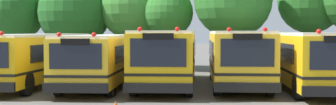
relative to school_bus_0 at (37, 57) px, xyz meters
name	(u,v)px	position (x,y,z in m)	size (l,w,h in m)	color
ground_plane	(169,86)	(6.50, 0.04, -1.38)	(160.00, 160.00, 0.00)	#595651
school_bus_0	(37,57)	(0.00, 0.00, 0.00)	(2.59, 10.84, 2.61)	yellow
school_bus_1	(104,57)	(3.36, -0.10, -0.02)	(2.73, 10.66, 2.57)	yellow
school_bus_2	(168,56)	(6.41, 0.03, 0.08)	(2.81, 10.41, 2.77)	yellow
school_bus_3	(237,56)	(9.70, 0.00, 0.07)	(2.64, 9.40, 2.75)	yellow
school_bus_4	(306,57)	(12.82, -0.19, 0.04)	(2.74, 10.78, 2.68)	yellow
tree_0	(18,11)	(-5.65, 10.83, 2.78)	(4.39, 4.39, 6.33)	#4C3823
tree_1	(74,10)	(-1.33, 10.49, 2.76)	(5.18, 5.18, 6.58)	#4C3823
tree_2	(135,6)	(3.06, 10.63, 3.09)	(5.03, 5.03, 6.98)	#4C3823
tree_3	(170,12)	(5.74, 8.84, 2.55)	(3.28, 3.28, 5.50)	#4C3823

